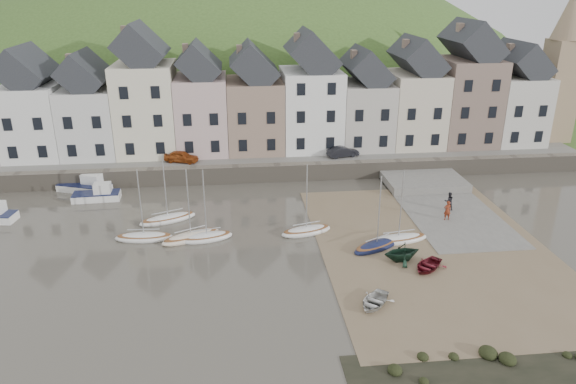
{
  "coord_description": "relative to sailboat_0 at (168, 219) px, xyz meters",
  "views": [
    {
      "loc": [
        -4.5,
        -36.19,
        19.8
      ],
      "look_at": [
        0.0,
        6.0,
        3.0
      ],
      "focal_mm": 33.3,
      "sensor_mm": 36.0,
      "label": 1
    }
  ],
  "objects": [
    {
      "name": "motorboat_2",
      "position": [
        -8.93,
        8.33,
        0.32
      ],
      "size": [
        5.68,
        3.48,
        1.7
      ],
      "color": "white",
      "rests_on": "ground"
    },
    {
      "name": "hillside",
      "position": [
        5.52,
        52.34,
        -18.25
      ],
      "size": [
        134.4,
        84.0,
        84.0
      ],
      "color": "#3C5923",
      "rests_on": "ground"
    },
    {
      "name": "sailboat_5",
      "position": [
        17.04,
        -7.0,
        0.0
      ],
      "size": [
        4.76,
        3.51,
        6.32
      ],
      "color": "#141A3E",
      "rests_on": "ground"
    },
    {
      "name": "quay_street",
      "position": [
        10.52,
        12.85,
        1.29
      ],
      "size": [
        70.0,
        7.0,
        0.1
      ],
      "primitive_type": "cube",
      "color": "slate",
      "rests_on": "quay_land"
    },
    {
      "name": "seawall",
      "position": [
        10.52,
        9.35,
        0.64
      ],
      "size": [
        70.0,
        1.2,
        1.8
      ],
      "primitive_type": "cube",
      "color": "slate",
      "rests_on": "ground"
    },
    {
      "name": "ground",
      "position": [
        10.52,
        -7.65,
        -0.26
      ],
      "size": [
        160.0,
        160.0,
        0.0
      ],
      "primitive_type": "plane",
      "color": "#413D33",
      "rests_on": "ground"
    },
    {
      "name": "rowboat_white",
      "position": [
        14.76,
        -14.88,
        0.1
      ],
      "size": [
        3.47,
        3.59,
        0.61
      ],
      "primitive_type": "imported",
      "rotation": [
        0.0,
        0.0,
        -0.68
      ],
      "color": "silver",
      "rests_on": "beach"
    },
    {
      "name": "car_left",
      "position": [
        0.4,
        11.85,
        1.96
      ],
      "size": [
        3.93,
        2.54,
        1.24
      ],
      "primitive_type": "imported",
      "rotation": [
        0.0,
        0.0,
        1.25
      ],
      "color": "#9B4416",
      "rests_on": "quay_street"
    },
    {
      "name": "sailboat_3",
      "position": [
        3.55,
        -4.05,
        0.0
      ],
      "size": [
        4.52,
        2.42,
        6.32
      ],
      "color": "white",
      "rests_on": "ground"
    },
    {
      "name": "person_dark",
      "position": [
        25.52,
        -0.44,
        0.73
      ],
      "size": [
        0.89,
        0.72,
        1.73
      ],
      "primitive_type": "imported",
      "rotation": [
        0.0,
        0.0,
        3.06
      ],
      "color": "black",
      "rests_on": "slipway"
    },
    {
      "name": "person_red",
      "position": [
        24.55,
        -2.51,
        0.75
      ],
      "size": [
        0.65,
        0.43,
        1.77
      ],
      "primitive_type": "imported",
      "rotation": [
        0.0,
        0.0,
        3.15
      ],
      "color": "maroon",
      "rests_on": "slipway"
    },
    {
      "name": "beach",
      "position": [
        21.52,
        -7.65,
        -0.23
      ],
      "size": [
        18.0,
        26.0,
        0.06
      ],
      "primitive_type": "cube",
      "color": "#766248",
      "rests_on": "ground"
    },
    {
      "name": "sailboat_4",
      "position": [
        11.84,
        -3.73,
        0.0
      ],
      "size": [
        4.67,
        2.6,
        6.32
      ],
      "color": "white",
      "rests_on": "ground"
    },
    {
      "name": "rowboat_green",
      "position": [
        18.34,
        -9.22,
        0.55
      ],
      "size": [
        3.22,
        2.91,
        1.5
      ],
      "primitive_type": "imported",
      "rotation": [
        0.0,
        0.0,
        -1.4
      ],
      "color": "black",
      "rests_on": "beach"
    },
    {
      "name": "church_spire",
      "position": [
        45.07,
        16.35,
        10.8
      ],
      "size": [
        4.0,
        4.0,
        18.0
      ],
      "color": "#997F60",
      "rests_on": "quay_land"
    },
    {
      "name": "sailboat_0",
      "position": [
        0.0,
        0.0,
        0.0
      ],
      "size": [
        5.26,
        3.32,
        6.32
      ],
      "color": "white",
      "rests_on": "ground"
    },
    {
      "name": "sailboat_1",
      "position": [
        -1.56,
        -3.5,
        0.0
      ],
      "size": [
        4.81,
        1.74,
        6.32
      ],
      "color": "white",
      "rests_on": "ground"
    },
    {
      "name": "sailboat_6",
      "position": [
        19.09,
        -6.07,
        0.0
      ],
      "size": [
        5.25,
        2.3,
        6.32
      ],
      "color": "white",
      "rests_on": "ground"
    },
    {
      "name": "shore_rocks",
      "position": [
        18.91,
        -22.17,
        -0.17
      ],
      "size": [
        14.0,
        6.0,
        0.68
      ],
      "color": "black",
      "rests_on": "ground"
    },
    {
      "name": "townhouse_terrace",
      "position": [
        12.28,
        16.35,
        7.06
      ],
      "size": [
        61.05,
        8.0,
        13.93
      ],
      "color": "silver",
      "rests_on": "quay_land"
    },
    {
      "name": "sailboat_2",
      "position": [
        2.25,
        -3.82,
        0.0
      ],
      "size": [
        5.17,
        3.57,
        6.32
      ],
      "color": "beige",
      "rests_on": "ground"
    },
    {
      "name": "quay_land",
      "position": [
        10.52,
        24.35,
        0.49
      ],
      "size": [
        90.0,
        30.0,
        1.5
      ],
      "primitive_type": "cube",
      "color": "#3C5923",
      "rests_on": "ground"
    },
    {
      "name": "slipway",
      "position": [
        25.52,
        0.35,
        -0.2
      ],
      "size": [
        8.0,
        18.0,
        0.12
      ],
      "primitive_type": "cube",
      "color": "slate",
      "rests_on": "ground"
    },
    {
      "name": "rowboat_red",
      "position": [
        19.87,
        -10.71,
        0.11
      ],
      "size": [
        3.61,
        3.55,
        0.61
      ],
      "primitive_type": "imported",
      "rotation": [
        0.0,
        0.0,
        -0.83
      ],
      "color": "maroon",
      "rests_on": "beach"
    },
    {
      "name": "car_right",
      "position": [
        18.08,
        11.85,
        1.92
      ],
      "size": [
        3.72,
        2.02,
        1.16
      ],
      "primitive_type": "imported",
      "rotation": [
        0.0,
        0.0,
        1.81
      ],
      "color": "black",
      "rests_on": "quay_street"
    },
    {
      "name": "motorboat_0",
      "position": [
        -7.22,
        5.77,
        0.32
      ],
      "size": [
        4.52,
        1.96,
        1.7
      ],
      "color": "white",
      "rests_on": "ground"
    }
  ]
}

